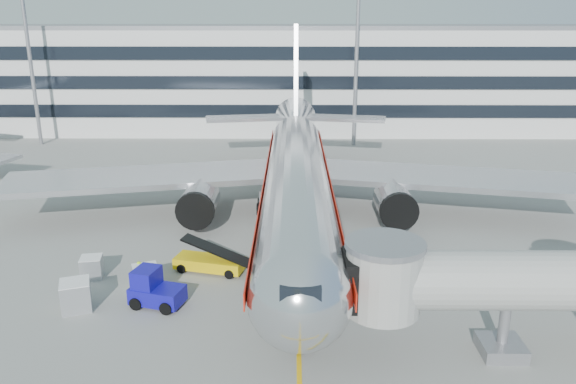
{
  "coord_description": "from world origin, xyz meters",
  "views": [
    {
      "loc": [
        -0.36,
        -33.45,
        16.73
      ],
      "look_at": [
        -0.69,
        7.34,
        4.0
      ],
      "focal_mm": 35.0,
      "sensor_mm": 36.0,
      "label": 1
    }
  ],
  "objects_px": {
    "belt_loader": "(210,262)",
    "ramp_worker": "(140,274)",
    "cargo_container_left": "(76,295)",
    "cargo_container_right": "(92,267)",
    "baggage_tug": "(154,290)",
    "cargo_container_front": "(146,278)",
    "main_jet": "(297,174)"
  },
  "relations": [
    {
      "from": "belt_loader",
      "to": "ramp_worker",
      "type": "height_order",
      "value": "belt_loader"
    },
    {
      "from": "belt_loader",
      "to": "ramp_worker",
      "type": "relative_size",
      "value": 2.93
    },
    {
      "from": "cargo_container_front",
      "to": "ramp_worker",
      "type": "relative_size",
      "value": 1.14
    },
    {
      "from": "baggage_tug",
      "to": "cargo_container_left",
      "type": "bearing_deg",
      "value": -173.1
    },
    {
      "from": "cargo_container_right",
      "to": "cargo_container_front",
      "type": "xyz_separation_m",
      "value": [
        4.11,
        -1.86,
        0.09
      ]
    },
    {
      "from": "cargo_container_front",
      "to": "cargo_container_left",
      "type": "bearing_deg",
      "value": -145.53
    },
    {
      "from": "main_jet",
      "to": "cargo_container_front",
      "type": "distance_m",
      "value": 16.41
    },
    {
      "from": "cargo_container_right",
      "to": "ramp_worker",
      "type": "relative_size",
      "value": 0.9
    },
    {
      "from": "main_jet",
      "to": "cargo_container_right",
      "type": "height_order",
      "value": "main_jet"
    },
    {
      "from": "cargo_container_front",
      "to": "baggage_tug",
      "type": "bearing_deg",
      "value": -62.48
    },
    {
      "from": "belt_loader",
      "to": "cargo_container_right",
      "type": "xyz_separation_m",
      "value": [
        -7.76,
        -1.04,
        0.05
      ]
    },
    {
      "from": "cargo_container_left",
      "to": "ramp_worker",
      "type": "xyz_separation_m",
      "value": [
        3.08,
        2.95,
        -0.03
      ]
    },
    {
      "from": "baggage_tug",
      "to": "cargo_container_right",
      "type": "distance_m",
      "value": 6.34
    },
    {
      "from": "cargo_container_left",
      "to": "belt_loader",
      "type": "bearing_deg",
      "value": 36.54
    },
    {
      "from": "belt_loader",
      "to": "baggage_tug",
      "type": "xyz_separation_m",
      "value": [
        -2.66,
        -4.8,
        0.34
      ]
    },
    {
      "from": "cargo_container_right",
      "to": "ramp_worker",
      "type": "height_order",
      "value": "ramp_worker"
    },
    {
      "from": "baggage_tug",
      "to": "main_jet",
      "type": "bearing_deg",
      "value": 59.36
    },
    {
      "from": "main_jet",
      "to": "cargo_container_right",
      "type": "relative_size",
      "value": 32.13
    },
    {
      "from": "cargo_container_left",
      "to": "cargo_container_right",
      "type": "relative_size",
      "value": 1.36
    },
    {
      "from": "main_jet",
      "to": "cargo_container_left",
      "type": "distance_m",
      "value": 20.47
    },
    {
      "from": "belt_loader",
      "to": "cargo_container_left",
      "type": "bearing_deg",
      "value": -143.46
    },
    {
      "from": "baggage_tug",
      "to": "ramp_worker",
      "type": "relative_size",
      "value": 1.99
    },
    {
      "from": "cargo_container_left",
      "to": "cargo_container_right",
      "type": "xyz_separation_m",
      "value": [
        -0.54,
        4.31,
        -0.17
      ]
    },
    {
      "from": "main_jet",
      "to": "belt_loader",
      "type": "distance_m",
      "value": 12.12
    },
    {
      "from": "baggage_tug",
      "to": "belt_loader",
      "type": "bearing_deg",
      "value": 60.98
    },
    {
      "from": "belt_loader",
      "to": "baggage_tug",
      "type": "bearing_deg",
      "value": -119.02
    },
    {
      "from": "main_jet",
      "to": "cargo_container_left",
      "type": "height_order",
      "value": "main_jet"
    },
    {
      "from": "cargo_container_right",
      "to": "main_jet",
      "type": "bearing_deg",
      "value": 38.39
    },
    {
      "from": "belt_loader",
      "to": "cargo_container_front",
      "type": "relative_size",
      "value": 2.56
    },
    {
      "from": "cargo_container_front",
      "to": "ramp_worker",
      "type": "distance_m",
      "value": 0.69
    },
    {
      "from": "belt_loader",
      "to": "baggage_tug",
      "type": "relative_size",
      "value": 1.48
    },
    {
      "from": "belt_loader",
      "to": "cargo_container_left",
      "type": "xyz_separation_m",
      "value": [
        -7.21,
        -5.35,
        0.22
      ]
    }
  ]
}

